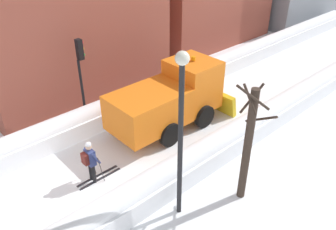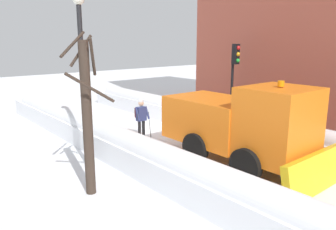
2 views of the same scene
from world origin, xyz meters
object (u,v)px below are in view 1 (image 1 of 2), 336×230
Objects in this scene: skier at (90,160)px; traffic_light_pole at (81,66)px; bare_tree_near at (248,144)px; street_lamp at (181,122)px; plow_truck at (171,98)px.

traffic_light_pole reaches higher than skier.
skier is at bearing -140.47° from bare_tree_near.
bare_tree_near reaches higher than traffic_light_pole.
skier is 0.40× the size of bare_tree_near.
street_lamp is (3.31, 1.35, 2.63)m from skier.
bare_tree_near is at bearing -14.40° from plow_truck.
bare_tree_near is (0.97, 2.18, -1.33)m from street_lamp.
skier is 5.70m from bare_tree_near.
skier is 4.68m from traffic_light_pole.
bare_tree_near is at bearing 10.21° from traffic_light_pole.
skier is 0.31× the size of street_lamp.
bare_tree_near is (4.28, 3.53, 1.30)m from skier.
plow_truck is 3.31× the size of skier.
bare_tree_near reaches higher than skier.
bare_tree_near reaches higher than plow_truck.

